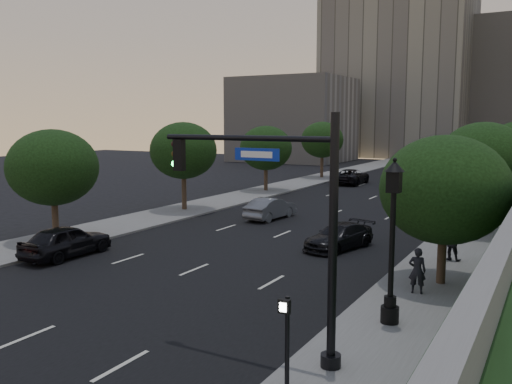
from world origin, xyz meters
The scene contains 24 objects.
ground centered at (0.00, 0.00, 0.00)m, with size 160.00×160.00×0.00m, color black.
road_surface centered at (0.00, 30.00, 0.01)m, with size 16.00×140.00×0.02m, color black.
sidewalk_right centered at (10.25, 30.00, 0.07)m, with size 4.50×140.00×0.15m, color slate.
sidewalk_left centered at (-10.25, 30.00, 0.07)m, with size 4.50×140.00×0.15m, color slate.
office_block_left centered at (-14.00, 92.00, 16.00)m, with size 26.00×20.00×32.00m, color gray.
office_block_filler centered at (-26.00, 70.00, 7.00)m, with size 18.00×16.00×14.00m, color #A9A49B.
tree_right_a centered at (10.30, 8.00, 4.02)m, with size 5.20×5.20×6.24m.
tree_right_b centered at (10.30, 20.00, 4.52)m, with size 5.20×5.20×6.74m.
tree_right_c centered at (10.30, 33.00, 4.02)m, with size 5.20×5.20×6.24m.
tree_left_a centered at (-10.30, 6.00, 4.21)m, with size 5.00×5.00×6.34m.
tree_left_b centered at (-10.30, 18.00, 4.58)m, with size 5.00×5.00×6.71m.
tree_left_c centered at (-10.30, 31.00, 4.21)m, with size 5.00×5.00×6.34m.
tree_left_d centered at (-10.30, 45.00, 4.58)m, with size 5.00×5.00×6.71m.
traffic_signal_mast centered at (8.10, -1.44, 3.67)m, with size 5.68×0.56×7.00m.
street_lamp centered at (9.69, 2.55, 2.63)m, with size 0.64×0.64×5.62m.
pedestrian_signal centered at (8.66, -3.09, 1.57)m, with size 0.30×0.33×2.50m.
sedan_near_left centered at (-7.00, 3.84, 0.82)m, with size 1.95×4.84×1.65m, color black.
sedan_mid_left centered at (-3.05, 18.24, 0.75)m, with size 1.60×4.57×1.51m, color slate.
sedan_far_left centered at (-5.24, 41.07, 0.82)m, with size 2.72×5.91×1.64m, color black.
sedan_near_right centered at (4.29, 12.16, 0.67)m, with size 1.88×4.63×1.34m, color black.
sedan_far_right centered at (4.48, 37.05, 0.79)m, with size 1.87×4.66×1.59m, color #4C4D52.
pedestrian_a centered at (9.75, 6.13, 1.05)m, with size 0.66×0.43×1.80m, color black.
pedestrian_b centered at (10.04, 12.10, 1.06)m, with size 0.89×0.69×1.82m, color black.
pedestrian_c centered at (9.86, 11.99, 1.06)m, with size 1.07×0.44×1.82m, color black.
Camera 1 is at (14.27, -14.61, 6.77)m, focal length 38.00 mm.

